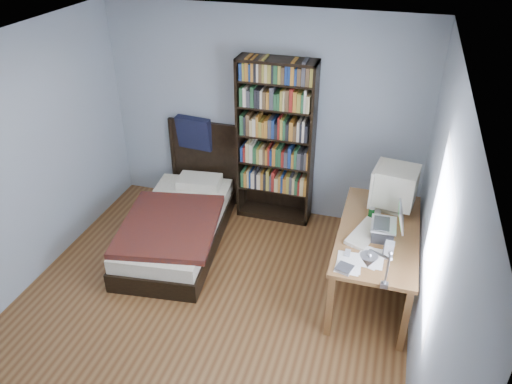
# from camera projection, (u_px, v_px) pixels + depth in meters

# --- Properties ---
(room) EXTENTS (4.20, 4.24, 2.50)m
(room) POSITION_uv_depth(u_px,v_px,m) (197.00, 209.00, 4.13)
(room) COLOR #573319
(room) RESTS_ON ground
(desk) EXTENTS (0.75, 1.53, 0.73)m
(desk) POSITION_uv_depth(u_px,v_px,m) (378.00, 234.00, 5.26)
(desk) COLOR brown
(desk) RESTS_ON floor
(crt_monitor) EXTENTS (0.47, 0.43, 0.48)m
(crt_monitor) POSITION_uv_depth(u_px,v_px,m) (394.00, 186.00, 4.96)
(crt_monitor) COLOR #BCB79C
(crt_monitor) RESTS_ON desk
(laptop) EXTENTS (0.30, 0.31, 0.37)m
(laptop) POSITION_uv_depth(u_px,v_px,m) (385.00, 228.00, 4.61)
(laptop) COLOR #2D2D30
(laptop) RESTS_ON desk
(desk_lamp) EXTENTS (0.24, 0.54, 0.64)m
(desk_lamp) POSITION_uv_depth(u_px,v_px,m) (372.00, 264.00, 3.53)
(desk_lamp) COLOR #99999E
(desk_lamp) RESTS_ON desk
(keyboard) EXTENTS (0.35, 0.54, 0.05)m
(keyboard) POSITION_uv_depth(u_px,v_px,m) (365.00, 233.00, 4.70)
(keyboard) COLOR #BCB39C
(keyboard) RESTS_ON desk
(speaker) EXTENTS (0.08, 0.08, 0.16)m
(speaker) POSITION_uv_depth(u_px,v_px,m) (389.00, 250.00, 4.37)
(speaker) COLOR gray
(speaker) RESTS_ON desk
(soda_can) EXTENTS (0.06, 0.06, 0.11)m
(soda_can) POSITION_uv_depth(u_px,v_px,m) (371.00, 213.00, 4.93)
(soda_can) COLOR #073812
(soda_can) RESTS_ON desk
(mouse) EXTENTS (0.07, 0.12, 0.04)m
(mouse) POSITION_uv_depth(u_px,v_px,m) (378.00, 212.00, 5.01)
(mouse) COLOR silver
(mouse) RESTS_ON desk
(phone_silver) EXTENTS (0.09, 0.12, 0.02)m
(phone_silver) POSITION_uv_depth(u_px,v_px,m) (352.00, 243.00, 4.58)
(phone_silver) COLOR silver
(phone_silver) RESTS_ON desk
(phone_grey) EXTENTS (0.05, 0.10, 0.02)m
(phone_grey) POSITION_uv_depth(u_px,v_px,m) (347.00, 253.00, 4.45)
(phone_grey) COLOR gray
(phone_grey) RESTS_ON desk
(external_drive) EXTENTS (0.17, 0.17, 0.03)m
(external_drive) POSITION_uv_depth(u_px,v_px,m) (344.00, 269.00, 4.26)
(external_drive) COLOR gray
(external_drive) RESTS_ON desk
(bookshelf) EXTENTS (0.89, 0.30, 1.99)m
(bookshelf) POSITION_uv_depth(u_px,v_px,m) (276.00, 143.00, 5.81)
(bookshelf) COLOR black
(bookshelf) RESTS_ON floor
(bed) EXTENTS (1.22, 2.08, 1.16)m
(bed) POSITION_uv_depth(u_px,v_px,m) (180.00, 220.00, 5.76)
(bed) COLOR black
(bed) RESTS_ON floor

